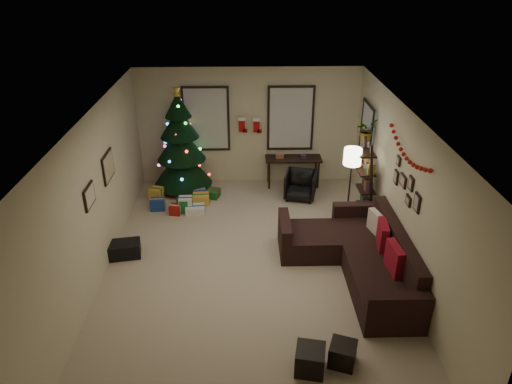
# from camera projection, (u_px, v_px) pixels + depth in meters

# --- Properties ---
(floor) EXTENTS (7.00, 7.00, 0.00)m
(floor) POSITION_uv_depth(u_px,v_px,m) (251.00, 266.00, 8.24)
(floor) COLOR tan
(floor) RESTS_ON ground
(ceiling) EXTENTS (7.00, 7.00, 0.00)m
(ceiling) POSITION_uv_depth(u_px,v_px,m) (250.00, 117.00, 7.02)
(ceiling) COLOR white
(ceiling) RESTS_ON floor
(wall_back) EXTENTS (5.00, 0.00, 5.00)m
(wall_back) POSITION_uv_depth(u_px,v_px,m) (248.00, 127.00, 10.75)
(wall_back) COLOR beige
(wall_back) RESTS_ON floor
(wall_front) EXTENTS (5.00, 0.00, 5.00)m
(wall_front) POSITION_uv_depth(u_px,v_px,m) (256.00, 368.00, 4.51)
(wall_front) COLOR beige
(wall_front) RESTS_ON floor
(wall_left) EXTENTS (0.00, 7.00, 7.00)m
(wall_left) POSITION_uv_depth(u_px,v_px,m) (95.00, 200.00, 7.57)
(wall_left) COLOR beige
(wall_left) RESTS_ON floor
(wall_right) EXTENTS (0.00, 7.00, 7.00)m
(wall_right) POSITION_uv_depth(u_px,v_px,m) (404.00, 196.00, 7.68)
(wall_right) COLOR beige
(wall_right) RESTS_ON floor
(window_back_left) EXTENTS (1.05, 0.06, 1.50)m
(window_back_left) POSITION_uv_depth(u_px,v_px,m) (206.00, 119.00, 10.61)
(window_back_left) COLOR #728CB2
(window_back_left) RESTS_ON wall_back
(window_back_right) EXTENTS (1.05, 0.06, 1.50)m
(window_back_right) POSITION_uv_depth(u_px,v_px,m) (291.00, 118.00, 10.65)
(window_back_right) COLOR #728CB2
(window_back_right) RESTS_ON wall_back
(window_right_wall) EXTENTS (0.06, 0.90, 1.30)m
(window_right_wall) POSITION_uv_depth(u_px,v_px,m) (367.00, 134.00, 9.89)
(window_right_wall) COLOR #728CB2
(window_right_wall) RESTS_ON wall_right
(christmas_tree) EXTENTS (1.32, 1.32, 2.45)m
(christmas_tree) POSITION_uv_depth(u_px,v_px,m) (181.00, 147.00, 10.53)
(christmas_tree) COLOR black
(christmas_tree) RESTS_ON floor
(presents) EXTENTS (1.50, 1.01, 0.30)m
(presents) POSITION_uv_depth(u_px,v_px,m) (185.00, 201.00, 10.15)
(presents) COLOR gold
(presents) RESTS_ON floor
(sofa) EXTENTS (1.97, 2.85, 0.89)m
(sofa) POSITION_uv_depth(u_px,v_px,m) (359.00, 256.00, 8.02)
(sofa) COLOR black
(sofa) RESTS_ON floor
(pillow_red_a) EXTENTS (0.17, 0.50, 0.49)m
(pillow_red_a) POSITION_uv_depth(u_px,v_px,m) (394.00, 259.00, 7.32)
(pillow_red_a) COLOR maroon
(pillow_red_a) RESTS_ON sofa
(pillow_red_b) EXTENTS (0.19, 0.50, 0.49)m
(pillow_red_b) POSITION_uv_depth(u_px,v_px,m) (383.00, 236.00, 7.93)
(pillow_red_b) COLOR maroon
(pillow_red_b) RESTS_ON sofa
(pillow_cream) EXTENTS (0.21, 0.41, 0.39)m
(pillow_cream) POSITION_uv_depth(u_px,v_px,m) (376.00, 222.00, 8.35)
(pillow_cream) COLOR beige
(pillow_cream) RESTS_ON sofa
(ottoman_near) EXTENTS (0.44, 0.44, 0.36)m
(ottoman_near) POSITION_uv_depth(u_px,v_px,m) (310.00, 360.00, 6.12)
(ottoman_near) COLOR black
(ottoman_near) RESTS_ON floor
(ottoman_far) EXTENTS (0.43, 0.43, 0.32)m
(ottoman_far) POSITION_uv_depth(u_px,v_px,m) (343.00, 354.00, 6.23)
(ottoman_far) COLOR black
(ottoman_far) RESTS_ON floor
(desk) EXTENTS (1.28, 0.46, 0.69)m
(desk) POSITION_uv_depth(u_px,v_px,m) (293.00, 161.00, 10.86)
(desk) COLOR black
(desk) RESTS_ON floor
(desk_chair) EXTENTS (0.71, 0.69, 0.62)m
(desk_chair) POSITION_uv_depth(u_px,v_px,m) (300.00, 185.00, 10.42)
(desk_chair) COLOR black
(desk_chair) RESTS_ON floor
(bookshelf) EXTENTS (0.30, 0.51, 1.74)m
(bookshelf) POSITION_uv_depth(u_px,v_px,m) (367.00, 184.00, 9.25)
(bookshelf) COLOR black
(bookshelf) RESTS_ON floor
(potted_plant) EXTENTS (0.66, 0.67, 0.56)m
(potted_plant) POSITION_uv_depth(u_px,v_px,m) (367.00, 127.00, 9.23)
(potted_plant) COLOR #4C4C4C
(potted_plant) RESTS_ON bookshelf
(floor_lamp) EXTENTS (0.34, 0.34, 1.60)m
(floor_lamp) POSITION_uv_depth(u_px,v_px,m) (352.00, 162.00, 8.99)
(floor_lamp) COLOR black
(floor_lamp) RESTS_ON floor
(art_map) EXTENTS (0.04, 0.60, 0.50)m
(art_map) POSITION_uv_depth(u_px,v_px,m) (108.00, 167.00, 8.25)
(art_map) COLOR black
(art_map) RESTS_ON wall_left
(art_abstract) EXTENTS (0.04, 0.45, 0.35)m
(art_abstract) POSITION_uv_depth(u_px,v_px,m) (89.00, 196.00, 7.24)
(art_abstract) COLOR black
(art_abstract) RESTS_ON wall_left
(gallery) EXTENTS (0.03, 1.25, 0.54)m
(gallery) POSITION_uv_depth(u_px,v_px,m) (406.00, 186.00, 7.52)
(gallery) COLOR black
(gallery) RESTS_ON wall_right
(garland) EXTENTS (0.08, 1.90, 0.30)m
(garland) POSITION_uv_depth(u_px,v_px,m) (408.00, 151.00, 7.36)
(garland) COLOR #A5140C
(garland) RESTS_ON wall_right
(stocking_left) EXTENTS (0.20, 0.05, 0.36)m
(stocking_left) POSITION_uv_depth(u_px,v_px,m) (242.00, 124.00, 10.59)
(stocking_left) COLOR #990F0C
(stocking_left) RESTS_ON wall_back
(stocking_right) EXTENTS (0.20, 0.05, 0.36)m
(stocking_right) POSITION_uv_depth(u_px,v_px,m) (257.00, 125.00, 10.66)
(stocking_right) COLOR #990F0C
(stocking_right) RESTS_ON wall_back
(storage_bin) EXTENTS (0.61, 0.46, 0.28)m
(storage_bin) POSITION_uv_depth(u_px,v_px,m) (125.00, 249.00, 8.47)
(storage_bin) COLOR black
(storage_bin) RESTS_ON floor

